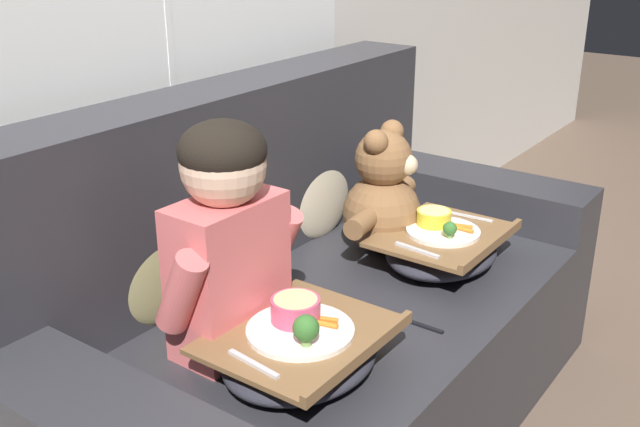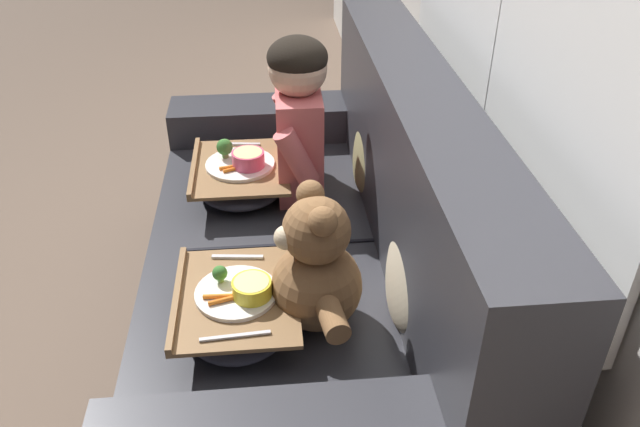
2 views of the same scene
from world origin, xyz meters
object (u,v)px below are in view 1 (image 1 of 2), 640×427
(throw_pillow_behind_child, at_px, (154,258))
(lap_tray_teddy, at_px, (442,247))
(lap_tray_child, at_px, (301,349))
(couch, at_px, (304,319))
(child_figure, at_px, (226,228))
(throw_pillow_behind_teddy, at_px, (315,184))
(teddy_bear, at_px, (384,198))

(throw_pillow_behind_child, xyz_separation_m, lap_tray_teddy, (0.69, -0.46, -0.10))
(throw_pillow_behind_child, bearing_deg, lap_tray_child, -89.95)
(couch, relative_size, throw_pillow_behind_child, 5.16)
(child_figure, height_order, lap_tray_child, child_figure)
(throw_pillow_behind_teddy, height_order, teddy_bear, teddy_bear)
(throw_pillow_behind_child, relative_size, teddy_bear, 0.82)
(throw_pillow_behind_child, bearing_deg, throw_pillow_behind_teddy, 0.00)
(child_figure, relative_size, lap_tray_teddy, 1.40)
(couch, distance_m, lap_tray_child, 0.46)
(child_figure, distance_m, lap_tray_teddy, 0.76)
(throw_pillow_behind_child, xyz_separation_m, teddy_bear, (0.69, -0.26, 0.01))
(lap_tray_child, height_order, lap_tray_teddy, lap_tray_child)
(throw_pillow_behind_teddy, bearing_deg, lap_tray_teddy, -89.93)
(child_figure, xyz_separation_m, lap_tray_child, (0.00, -0.21, -0.24))
(child_figure, height_order, teddy_bear, child_figure)
(couch, height_order, child_figure, child_figure)
(child_figure, bearing_deg, teddy_bear, -0.37)
(throw_pillow_behind_teddy, bearing_deg, throw_pillow_behind_child, 180.00)
(throw_pillow_behind_child, relative_size, child_figure, 0.63)
(couch, xyz_separation_m, throw_pillow_behind_child, (-0.34, 0.21, 0.27))
(couch, xyz_separation_m, lap_tray_child, (-0.34, -0.25, 0.17))
(throw_pillow_behind_child, distance_m, lap_tray_child, 0.47)
(throw_pillow_behind_teddy, distance_m, lap_tray_teddy, 0.47)
(couch, xyz_separation_m, child_figure, (-0.34, -0.04, 0.41))
(couch, bearing_deg, lap_tray_teddy, -35.81)
(throw_pillow_behind_teddy, relative_size, teddy_bear, 0.85)
(child_figure, height_order, lap_tray_teddy, child_figure)
(child_figure, bearing_deg, lap_tray_teddy, -16.78)
(throw_pillow_behind_teddy, bearing_deg, lap_tray_child, -146.09)
(throw_pillow_behind_teddy, relative_size, lap_tray_teddy, 0.92)
(couch, bearing_deg, throw_pillow_behind_teddy, 31.78)
(throw_pillow_behind_teddy, distance_m, teddy_bear, 0.26)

